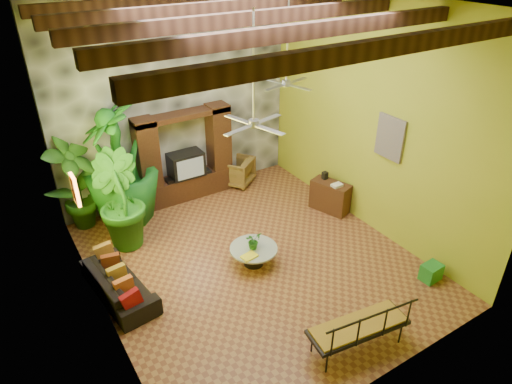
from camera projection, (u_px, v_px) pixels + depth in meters
ground at (252, 260)px, 9.52m from camera, size 7.00×7.00×0.00m
ceiling at (251, 3)px, 7.03m from camera, size 6.00×7.00×0.02m
back_wall at (174, 99)px, 10.85m from camera, size 6.00×0.02×5.00m
left_wall at (83, 195)px, 6.89m from camera, size 0.02×7.00×5.00m
right_wall at (372, 119)px, 9.66m from camera, size 0.02×7.00×5.00m
stone_accent_wall at (175, 100)px, 10.80m from camera, size 5.98×0.10×4.98m
ceiling_beams at (251, 18)px, 7.14m from camera, size 5.95×5.36×0.22m
entertainment_center at (186, 162)px, 11.34m from camera, size 2.40×0.55×2.30m
ceiling_fan_front at (254, 112)px, 7.44m from camera, size 1.28×1.28×1.86m
ceiling_fan_back at (286, 73)px, 9.45m from camera, size 1.28×1.28×1.86m
wall_art_mask at (75, 190)px, 7.84m from camera, size 0.06×0.32×0.55m
wall_art_painting at (390, 138)px, 9.30m from camera, size 0.06×0.70×0.90m
sofa at (119, 283)px, 8.46m from camera, size 0.98×2.01×0.57m
wicker_armchair at (237, 171)px, 12.24m from camera, size 1.12×1.12×0.74m
tall_plant_a at (76, 183)px, 10.04m from camera, size 1.46×1.33×2.29m
tall_plant_b at (118, 201)px, 9.52m from camera, size 1.34×1.46×2.13m
tall_plant_c at (119, 162)px, 10.17m from camera, size 2.09×2.09×2.99m
coffee_table at (254, 253)px, 9.29m from camera, size 0.97×0.97×0.40m
centerpiece_plant at (253, 241)px, 9.13m from camera, size 0.39×0.36×0.35m
yellow_tray at (249, 256)px, 8.95m from camera, size 0.34×0.27×0.03m
iron_bench at (362, 326)px, 7.21m from camera, size 1.73×0.82×0.57m
side_console at (330, 196)px, 11.06m from camera, size 0.70×1.02×0.75m
green_bin at (431, 272)px, 8.91m from camera, size 0.40×0.31×0.34m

